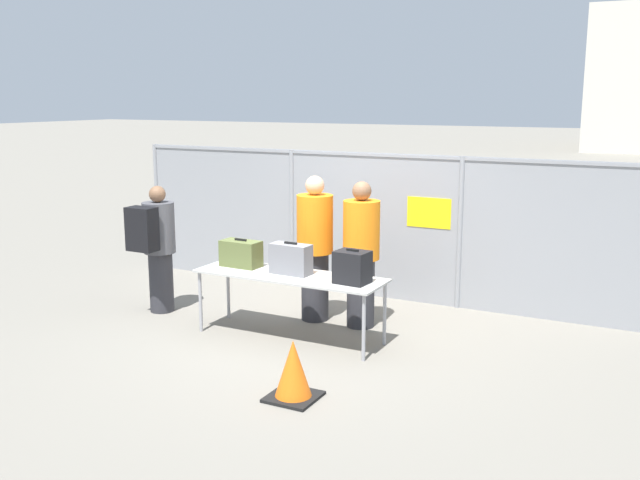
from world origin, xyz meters
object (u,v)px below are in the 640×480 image
suitcase_olive (241,254)px  suitcase_black (352,267)px  traffic_cone (293,372)px  inspection_table (290,279)px  traveler_hooded (156,244)px  utility_trailer (588,248)px  security_worker_near (315,247)px  security_worker_far (361,253)px  suitcase_grey (291,259)px

suitcase_olive → suitcase_black: suitcase_black is taller
suitcase_black → traffic_cone: 1.59m
inspection_table → traveler_hooded: bearing=177.5°
inspection_table → suitcase_olive: (-0.71, 0.07, 0.21)m
utility_trailer → traffic_cone: size_ratio=6.90×
suitcase_black → utility_trailer: suitcase_black is taller
inspection_table → suitcase_black: 0.82m
security_worker_near → utility_trailer: 4.83m
inspection_table → security_worker_far: size_ratio=1.26×
security_worker_far → traffic_cone: 2.33m
suitcase_grey → suitcase_black: 0.79m
security_worker_far → suitcase_grey: bearing=77.3°
traveler_hooded → traffic_cone: size_ratio=2.91×
suitcase_olive → utility_trailer: 5.74m
inspection_table → security_worker_near: bearing=95.3°
security_worker_far → traffic_cone: size_ratio=3.14×
traveler_hooded → security_worker_near: bearing=28.2°
suitcase_black → traffic_cone: suitcase_black is taller
suitcase_grey → suitcase_black: size_ratio=1.27×
suitcase_grey → traveler_hooded: bearing=178.3°
suitcase_grey → utility_trailer: (2.64, 4.69, -0.50)m
suitcase_grey → security_worker_far: bearing=53.1°
traveler_hooded → utility_trailer: traveler_hooded is taller
security_worker_near → traffic_cone: (0.94, -2.20, -0.67)m
security_worker_near → traffic_cone: size_ratio=3.20×
inspection_table → security_worker_far: (0.55, 0.76, 0.21)m
traffic_cone → inspection_table: bearing=120.8°
security_worker_near → utility_trailer: size_ratio=0.46×
suitcase_black → traffic_cone: size_ratio=0.67×
security_worker_near → suitcase_olive: bearing=32.4°
suitcase_black → traveler_hooded: size_ratio=0.23×
suitcase_olive → security_worker_near: (0.64, 0.67, 0.02)m
security_worker_near → security_worker_far: security_worker_near is taller
traffic_cone → suitcase_black: bearing=93.1°
inspection_table → utility_trailer: bearing=60.7°
security_worker_near → utility_trailer: bearing=-138.6°
traveler_hooded → security_worker_far: security_worker_far is taller
traveler_hooded → security_worker_near: (1.93, 0.66, 0.03)m
traffic_cone → utility_trailer: bearing=73.9°
inspection_table → traffic_cone: inspection_table is taller
inspection_table → security_worker_far: bearing=54.2°
suitcase_black → suitcase_olive: bearing=176.5°
suitcase_black → security_worker_far: (-0.24, 0.78, -0.02)m
security_worker_near → inspection_table: bearing=81.1°
security_worker_near → traveler_hooded: bearing=4.6°
suitcase_grey → security_worker_far: 0.91m
suitcase_olive → security_worker_near: 0.93m
security_worker_far → traffic_cone: (0.32, -2.21, -0.65)m
traveler_hooded → traffic_cone: traveler_hooded is taller
suitcase_olive → utility_trailer: size_ratio=0.12×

